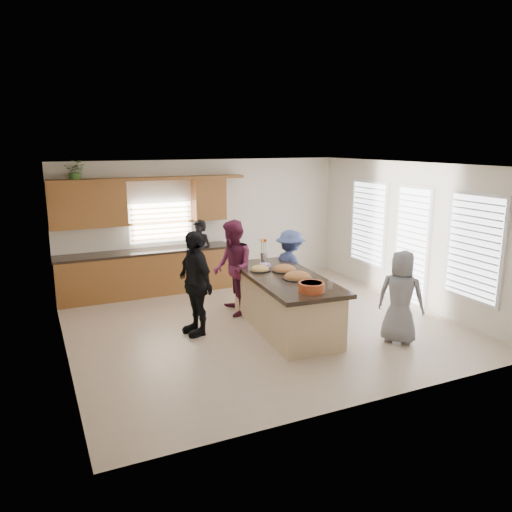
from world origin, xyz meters
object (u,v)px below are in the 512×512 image
island (285,304)px  woman_left_mid (233,268)px  woman_right_back (290,269)px  salad_bowl (311,287)px  woman_right_front (401,297)px  woman_left_back (200,255)px  woman_left_front (195,283)px

island → woman_left_mid: woman_left_mid is taller
woman_right_back → salad_bowl: bearing=142.9°
salad_bowl → woman_right_front: (1.47, -0.32, -0.27)m
island → woman_right_front: woman_right_front is taller
woman_right_back → woman_right_front: woman_right_back is taller
island → woman_left_back: bearing=104.9°
island → woman_right_back: 1.28m
woman_left_back → woman_left_front: (-0.92, -2.48, 0.12)m
woman_right_back → woman_right_front: size_ratio=1.00×
woman_right_back → woman_left_front: bearing=88.9°
salad_bowl → woman_left_back: size_ratio=0.26×
salad_bowl → woman_left_front: (-1.39, 1.41, -0.15)m
woman_left_back → woman_right_back: 2.24m
island → woman_left_front: woman_left_front is taller
woman_left_mid → woman_left_front: 1.15m
woman_left_back → salad_bowl: bearing=-26.1°
woman_left_front → woman_right_front: size_ratio=1.16×
woman_left_front → island: bearing=64.4°
woman_left_front → woman_right_back: size_ratio=1.16×
island → woman_left_mid: bearing=119.7°
island → woman_right_front: size_ratio=1.83×
salad_bowl → woman_right_front: woman_right_front is taller
woman_left_mid → woman_right_front: size_ratio=1.18×
salad_bowl → woman_left_back: (-0.47, 3.90, -0.26)m
woman_left_mid → woman_left_front: woman_left_mid is taller
woman_left_mid → woman_right_front: bearing=48.4°
woman_left_mid → woman_left_front: (-0.95, -0.65, -0.01)m
island → woman_right_front: bearing=-38.2°
salad_bowl → woman_right_back: (0.74, 2.02, -0.27)m
island → woman_left_front: bearing=167.5°
woman_left_back → island: bearing=-22.5°
salad_bowl → woman_right_back: woman_right_back is taller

